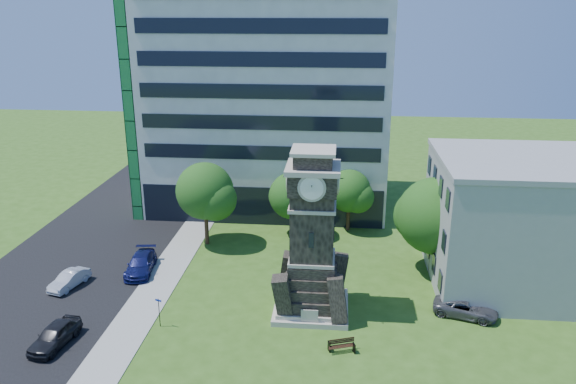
# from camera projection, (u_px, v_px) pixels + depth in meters

# --- Properties ---
(ground) EXTENTS (160.00, 160.00, 0.00)m
(ground) POSITION_uv_depth(u_px,v_px,m) (268.00, 321.00, 39.95)
(ground) COLOR #305217
(ground) RESTS_ON ground
(sidewalk) EXTENTS (3.00, 70.00, 0.06)m
(sidewalk) POSITION_uv_depth(u_px,v_px,m) (160.00, 282.00, 45.51)
(sidewalk) COLOR gray
(sidewalk) RESTS_ON ground
(street) EXTENTS (14.00, 80.00, 0.02)m
(street) POSITION_uv_depth(u_px,v_px,m) (59.00, 278.00, 46.28)
(street) COLOR black
(street) RESTS_ON ground
(clock_tower) EXTENTS (5.40, 5.40, 12.22)m
(clock_tower) POSITION_uv_depth(u_px,v_px,m) (312.00, 244.00, 39.90)
(clock_tower) COLOR #B8AEA0
(clock_tower) RESTS_ON ground
(office_tall) EXTENTS (26.20, 15.11, 28.60)m
(office_tall) POSITION_uv_depth(u_px,v_px,m) (268.00, 76.00, 60.14)
(office_tall) COLOR white
(office_tall) RESTS_ON ground
(office_low) EXTENTS (15.20, 12.20, 10.40)m
(office_low) POSITION_uv_depth(u_px,v_px,m) (532.00, 222.00, 44.07)
(office_low) COLOR gray
(office_low) RESTS_ON ground
(car_street_south) EXTENTS (2.31, 4.50, 1.46)m
(car_street_south) POSITION_uv_depth(u_px,v_px,m) (55.00, 335.00, 36.97)
(car_street_south) COLOR black
(car_street_south) RESTS_ON ground
(car_street_mid) EXTENTS (2.26, 3.98, 1.24)m
(car_street_mid) POSITION_uv_depth(u_px,v_px,m) (69.00, 280.00, 44.69)
(car_street_mid) COLOR #B8BBC0
(car_street_mid) RESTS_ON ground
(car_street_north) EXTENTS (2.65, 5.25, 1.46)m
(car_street_north) POSITION_uv_depth(u_px,v_px,m) (141.00, 264.00, 47.16)
(car_street_north) COLOR #11164C
(car_street_north) RESTS_ON ground
(car_east_lot) EXTENTS (4.96, 3.33, 1.26)m
(car_east_lot) POSITION_uv_depth(u_px,v_px,m) (466.00, 308.00, 40.49)
(car_east_lot) COLOR #4B4B50
(car_east_lot) RESTS_ON ground
(park_bench) EXTENTS (1.72, 0.46, 0.89)m
(park_bench) POSITION_uv_depth(u_px,v_px,m) (342.00, 345.00, 36.36)
(park_bench) COLOR black
(park_bench) RESTS_ON ground
(street_sign) EXTENTS (0.52, 0.05, 2.18)m
(street_sign) POSITION_uv_depth(u_px,v_px,m) (159.00, 309.00, 38.91)
(street_sign) COLOR black
(street_sign) RESTS_ON ground
(tree_nw) EXTENTS (5.81, 5.29, 7.91)m
(tree_nw) POSITION_uv_depth(u_px,v_px,m) (206.00, 193.00, 51.39)
(tree_nw) COLOR #332114
(tree_nw) RESTS_ON ground
(tree_nc) EXTENTS (4.98, 4.52, 6.38)m
(tree_nc) POSITION_uv_depth(u_px,v_px,m) (293.00, 197.00, 53.64)
(tree_nc) COLOR #332114
(tree_nc) RESTS_ON ground
(tree_ne) EXTENTS (4.67, 4.25, 6.22)m
(tree_ne) POSITION_uv_depth(u_px,v_px,m) (350.00, 192.00, 55.08)
(tree_ne) COLOR #332114
(tree_ne) RESTS_ON ground
(tree_east) EXTENTS (6.96, 6.33, 8.30)m
(tree_east) POSITION_uv_depth(u_px,v_px,m) (436.00, 218.00, 45.67)
(tree_east) COLOR #332114
(tree_east) RESTS_ON ground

